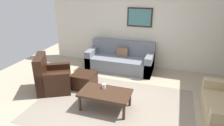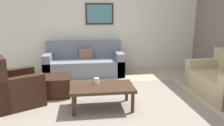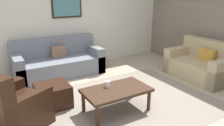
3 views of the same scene
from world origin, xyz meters
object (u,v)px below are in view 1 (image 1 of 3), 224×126
(armchair_leather, at_px, (51,79))
(ottoman, at_px, (84,80))
(cup, at_px, (104,86))
(framed_artwork, at_px, (140,17))
(coffee_table, at_px, (105,94))
(couch_main, at_px, (121,60))

(armchair_leather, relative_size, ottoman, 1.93)
(cup, xyz_separation_m, framed_artwork, (0.25, 2.53, 1.15))
(coffee_table, bearing_deg, framed_artwork, 86.40)
(couch_main, height_order, armchair_leather, armchair_leather)
(coffee_table, bearing_deg, cup, 120.10)
(couch_main, xyz_separation_m, armchair_leather, (-1.30, -1.92, 0.01))
(ottoman, relative_size, coffee_table, 0.51)
(armchair_leather, height_order, coffee_table, armchair_leather)
(coffee_table, distance_m, framed_artwork, 2.96)
(ottoman, distance_m, coffee_table, 1.14)
(couch_main, distance_m, ottoman, 1.64)
(couch_main, bearing_deg, coffee_table, -82.60)
(couch_main, relative_size, ottoman, 3.69)
(armchair_leather, height_order, ottoman, armchair_leather)
(couch_main, distance_m, armchair_leather, 2.32)
(cup, bearing_deg, armchair_leather, 172.83)
(armchair_leather, bearing_deg, framed_artwork, 53.01)
(ottoman, bearing_deg, couch_main, 69.51)
(couch_main, height_order, framed_artwork, framed_artwork)
(couch_main, xyz_separation_m, coffee_table, (0.29, -2.26, 0.06))
(coffee_table, distance_m, cup, 0.20)
(ottoman, relative_size, cup, 5.45)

